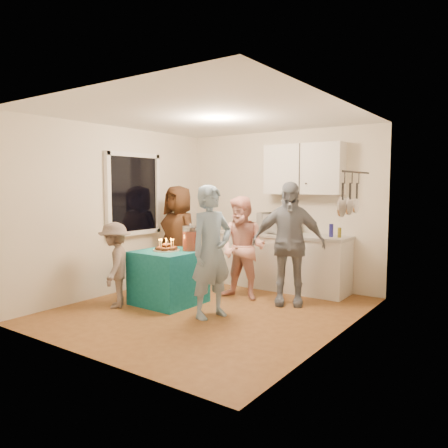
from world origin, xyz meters
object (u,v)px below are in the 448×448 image
Objects in this scene: man_birthday at (212,252)px; party_table at (169,277)px; counter at (281,262)px; woman_back_right at (288,243)px; punch_jar at (190,239)px; child_near_left at (115,265)px; woman_back_center at (243,248)px; woman_back_left at (178,236)px; microwave at (277,223)px.

party_table is at bearing 93.26° from man_birthday.
counter is 1.30× the size of man_birthday.
party_table is 0.49× the size of woman_back_right.
man_birthday is 0.97× the size of woman_back_right.
punch_jar reaches higher than party_table.
punch_jar is 0.29× the size of child_near_left.
woman_back_right is (1.17, 0.75, -0.06)m from punch_jar.
man_birthday reaches higher than child_near_left.
woman_back_center reaches higher than child_near_left.
party_table is at bearing -141.92° from punch_jar.
woman_back_center is at bearing -99.35° from counter.
counter is at bearing 67.51° from punch_jar.
child_near_left reaches higher than counter.
party_table is 0.63m from punch_jar.
man_birthday is at bearing -89.70° from counter.
counter is at bearing 42.41° from woman_back_left.
man_birthday is at bearing 66.27° from child_near_left.
counter is 1.76m from punch_jar.
woman_back_left reaches higher than punch_jar.
child_near_left is at bearing -166.41° from woman_back_right.
punch_jar is (0.25, 0.19, 0.55)m from party_table.
microwave is 0.69× the size of party_table.
woman_back_right is at bearing 88.67° from child_near_left.
woman_back_right is at bearing -40.26° from microwave.
punch_jar is at bearing -27.43° from woman_back_left.
microwave is at bearing 65.48° from party_table.
child_near_left is at bearing -72.85° from woman_back_left.
counter is 1.97m from man_birthday.
woman_back_right is 1.47× the size of child_near_left.
microwave is at bearing 17.30° from man_birthday.
punch_jar is 1.39m from woman_back_right.
child_near_left is (0.12, -1.47, -0.25)m from woman_back_left.
child_near_left is (-1.27, -2.32, -0.48)m from microwave.
man_birthday is at bearing -85.33° from woman_back_center.
woman_back_right is (2.01, 0.05, 0.03)m from woman_back_left.
child_near_left is at bearing -129.15° from party_table.
woman_back_right reaches higher than man_birthday.
woman_back_right is (0.53, -0.81, 0.44)m from counter.
woman_back_center is at bearing 51.78° from punch_jar.
party_table is 2.50× the size of punch_jar.
microwave reaches higher than child_near_left.
woman_back_right is (1.42, 0.94, 0.49)m from party_table.
microwave is 0.50× the size of child_near_left.
man_birthday reaches higher than punch_jar.
man_birthday reaches higher than woman_back_center.
party_table is 0.50× the size of man_birthday.
counter is 1.06m from woman_back_right.
man_birthday is at bearing -140.17° from woman_back_right.
woman_back_left is at bearing 140.20° from punch_jar.
child_near_left reaches higher than punch_jar.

